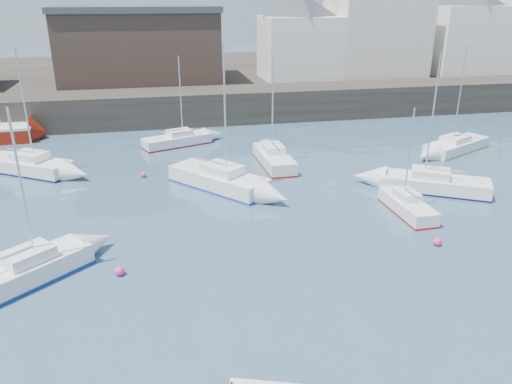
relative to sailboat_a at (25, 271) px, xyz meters
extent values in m
plane|color=#2D4760|center=(10.99, -7.48, -0.53)|extent=(220.00, 220.00, 0.00)
cube|color=#28231E|center=(10.99, 27.52, 0.97)|extent=(90.00, 5.00, 3.00)
cube|color=#28231E|center=(10.99, 45.52, 0.87)|extent=(90.00, 32.00, 2.80)
cube|color=beige|center=(30.99, 34.52, 6.77)|extent=(10.00, 8.00, 9.00)
cube|color=white|center=(41.99, 34.02, 6.02)|extent=(9.00, 7.00, 7.50)
cube|color=white|center=(21.99, 34.02, 5.52)|extent=(8.00, 7.00, 6.50)
pyramid|color=#3A3D44|center=(21.99, 34.02, 10.00)|extent=(11.14, 11.14, 2.45)
cube|color=#3D2D26|center=(4.99, 35.52, 5.77)|extent=(16.00, 10.00, 7.00)
cube|color=#3A3D44|center=(4.99, 35.52, 9.57)|extent=(16.40, 10.40, 0.60)
cube|color=white|center=(-0.03, -0.02, -0.06)|extent=(5.52, 5.09, 0.93)
cube|color=#1947A7|center=(-0.03, -0.02, -0.46)|extent=(5.57, 5.14, 0.12)
cube|color=white|center=(0.19, 0.16, 0.67)|extent=(2.41, 2.34, 0.52)
cylinder|color=silver|center=(0.41, 0.35, 3.68)|extent=(0.10, 0.10, 6.56)
cube|color=white|center=(9.59, 9.46, -0.01)|extent=(6.08, 6.69, 1.03)
cube|color=#1A36AA|center=(9.59, 9.46, -0.46)|extent=(6.14, 6.76, 0.14)
cube|color=white|center=(9.81, 9.19, 0.79)|extent=(2.80, 2.90, 0.57)
cylinder|color=silver|center=(10.03, 8.93, 4.46)|extent=(0.11, 0.11, 7.90)
cube|color=white|center=(19.43, 3.34, -0.13)|extent=(1.50, 4.46, 0.80)
cube|color=#9B0F0F|center=(19.43, 3.34, -0.47)|extent=(1.52, 4.50, 0.11)
cube|color=white|center=(19.43, 3.56, 0.49)|extent=(1.09, 1.57, 0.44)
cylinder|color=silver|center=(19.42, 3.78, 2.82)|extent=(0.09, 0.09, 5.10)
cube|color=white|center=(22.72, 6.11, -0.08)|extent=(6.64, 5.04, 0.90)
cube|color=#0F103E|center=(22.72, 6.11, -0.47)|extent=(6.71, 5.09, 0.12)
cube|color=white|center=(22.44, 6.28, 0.62)|extent=(2.74, 2.48, 0.50)
cylinder|color=silver|center=(22.16, 6.44, 4.10)|extent=(0.10, 0.10, 7.45)
cube|color=white|center=(-2.88, 15.02, -0.04)|extent=(6.50, 5.25, 0.96)
cube|color=#0E113E|center=(-2.88, 15.02, -0.46)|extent=(6.56, 5.30, 0.13)
cube|color=white|center=(-2.61, 14.84, 0.70)|extent=(2.73, 2.52, 0.54)
cylinder|color=silver|center=(-2.34, 14.66, 4.13)|extent=(0.11, 0.11, 7.39)
cube|color=white|center=(14.11, 13.10, -0.06)|extent=(1.97, 5.75, 0.93)
cube|color=maroon|center=(14.11, 13.10, -0.46)|extent=(1.99, 5.80, 0.12)
cube|color=white|center=(14.10, 13.39, 0.66)|extent=(1.42, 2.03, 0.52)
cylinder|color=silver|center=(14.10, 13.67, 3.68)|extent=(0.10, 0.10, 6.55)
cube|color=white|center=(28.99, 13.62, -0.12)|extent=(6.52, 4.62, 0.81)
cube|color=yellow|center=(28.99, 13.62, -0.47)|extent=(6.59, 4.67, 0.11)
cube|color=white|center=(28.71, 13.48, 0.51)|extent=(2.64, 2.34, 0.45)
cylinder|color=silver|center=(28.43, 13.34, 3.90)|extent=(0.09, 0.09, 7.23)
cube|color=white|center=(7.57, 19.59, -0.12)|extent=(5.71, 3.56, 0.82)
cube|color=#810401|center=(7.57, 19.59, -0.47)|extent=(5.77, 3.59, 0.11)
cube|color=white|center=(7.82, 19.69, 0.52)|extent=(2.25, 1.90, 0.45)
cylinder|color=silver|center=(8.08, 19.79, 3.42)|extent=(0.09, 0.09, 6.27)
sphere|color=#FF3193|center=(3.88, -0.24, -0.53)|extent=(0.44, 0.44, 0.44)
sphere|color=#FF3193|center=(19.02, -0.55, -0.53)|extent=(0.42, 0.42, 0.42)
sphere|color=#FF3193|center=(4.88, 12.40, -0.53)|extent=(0.38, 0.38, 0.38)
camera|label=1|loc=(5.85, -20.07, 10.95)|focal=35.00mm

